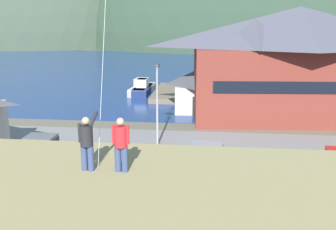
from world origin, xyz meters
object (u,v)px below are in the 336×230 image
at_px(moored_boat_wharfside, 143,89).
at_px(parking_light_pole, 157,99).
at_px(person_companion, 121,143).
at_px(moored_boat_outer_mooring, 193,88).
at_px(person_kite_flyer, 87,141).
at_px(parked_car_mid_row_near, 205,156).
at_px(parked_car_back_row_left, 40,147).
at_px(wharf_dock, 167,92).
at_px(parked_car_front_row_end, 234,188).
at_px(storage_shed_waterside, 198,90).
at_px(moored_boat_inner_slip, 142,88).
at_px(harbor_lodge, 297,61).
at_px(parked_car_back_row_right, 98,175).

height_order(moored_boat_wharfside, parking_light_pole, parking_light_pole).
bearing_deg(moored_boat_wharfside, person_companion, -80.85).
relative_size(moored_boat_outer_mooring, person_kite_flyer, 3.46).
relative_size(parked_car_mid_row_near, parked_car_back_row_left, 1.03).
height_order(parked_car_back_row_left, person_companion, person_companion).
bearing_deg(wharf_dock, parked_car_back_row_left, -103.40).
xyz_separation_m(person_kite_flyer, person_companion, (1.08, 0.02, -0.02)).
bearing_deg(person_kite_flyer, parked_car_front_row_end, 60.78).
xyz_separation_m(wharf_dock, parked_car_front_row_end, (7.39, -31.90, 0.71)).
distance_m(storage_shed_waterside, moored_boat_outer_mooring, 10.95).
bearing_deg(storage_shed_waterside, parked_car_back_row_left, -121.58).
bearing_deg(wharf_dock, storage_shed_waterside, -63.48).
bearing_deg(moored_boat_inner_slip, moored_boat_wharfside, -72.70).
xyz_separation_m(storage_shed_waterside, parking_light_pole, (-2.66, -13.05, 1.48)).
bearing_deg(parked_car_front_row_end, person_companion, -113.87).
bearing_deg(parked_car_front_row_end, wharf_dock, 103.05).
bearing_deg(parked_car_mid_row_near, harbor_lodge, 60.61).
height_order(harbor_lodge, moored_boat_wharfside, harbor_lodge).
bearing_deg(moored_boat_wharfside, parked_car_back_row_right, -84.98).
bearing_deg(person_companion, wharf_dock, 94.64).
relative_size(moored_boat_inner_slip, parked_car_back_row_left, 1.72).
height_order(wharf_dock, moored_boat_inner_slip, moored_boat_inner_slip).
height_order(moored_boat_wharfside, parked_car_front_row_end, moored_boat_wharfside).
height_order(moored_boat_outer_mooring, parked_car_front_row_end, moored_boat_outer_mooring).
distance_m(parking_light_pole, person_companion, 19.41).
relative_size(parked_car_front_row_end, person_kite_flyer, 2.34).
height_order(parked_car_back_row_right, person_kite_flyer, person_kite_flyer).
relative_size(parking_light_pole, person_companion, 3.75).
bearing_deg(person_companion, moored_boat_wharfside, 99.15).
distance_m(moored_boat_wharfside, parked_car_front_row_end, 33.84).
xyz_separation_m(moored_boat_wharfside, parking_light_pole, (5.08, -22.10, 3.17)).
xyz_separation_m(parking_light_pole, person_kite_flyer, (0.49, -19.19, 2.59)).
height_order(storage_shed_waterside, parking_light_pole, parking_light_pole).
distance_m(parked_car_mid_row_near, parked_car_back_row_right, 7.50).
bearing_deg(parked_car_back_row_left, person_companion, -57.24).
bearing_deg(moored_boat_inner_slip, harbor_lodge, -34.31).
bearing_deg(parked_car_back_row_left, moored_boat_inner_slip, 84.13).
relative_size(moored_boat_outer_mooring, parked_car_mid_row_near, 1.48).
distance_m(moored_boat_inner_slip, parked_car_front_row_end, 34.39).
bearing_deg(person_companion, parked_car_back_row_left, 122.76).
bearing_deg(parked_car_front_row_end, moored_boat_inner_slip, 108.43).
bearing_deg(person_kite_flyer, parked_car_back_row_left, 119.70).
distance_m(moored_boat_wharfside, parked_car_mid_row_near, 28.51).
xyz_separation_m(parked_car_front_row_end, parked_car_back_row_left, (-13.64, 5.70, 0.00)).
xyz_separation_m(parked_car_front_row_end, parked_car_mid_row_near, (-1.70, 5.05, 0.00)).
distance_m(moored_boat_outer_mooring, parked_car_mid_row_near, 28.86).
bearing_deg(harbor_lodge, person_kite_flyer, -112.23).
distance_m(parked_car_mid_row_near, parking_light_pole, 6.92).
relative_size(wharf_dock, parking_light_pole, 1.84).
xyz_separation_m(moored_boat_inner_slip, parking_light_pole, (5.24, -22.63, 3.17)).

